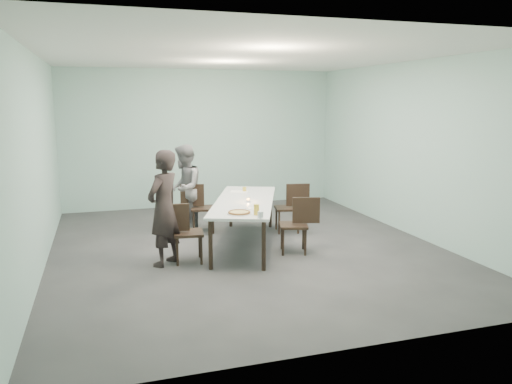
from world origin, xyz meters
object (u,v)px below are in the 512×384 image
object	(u,v)px
table	(245,204)
chair_near_right	(299,221)
tealight	(248,201)
amber_tumbler	(244,189)
pizza	(239,213)
beer_glass	(256,210)
chair_near_left	(183,229)
chair_far_left	(199,204)
diner_near	(164,208)
side_plate	(251,208)
chair_far_right	(292,204)
diner_far	(185,188)
water_tumbler	(260,215)

from	to	relation	value
table	chair_near_right	bearing A→B (deg)	-42.26
tealight	amber_tumbler	distance (m)	0.94
pizza	beer_glass	size ratio (longest dim) A/B	2.27
chair_near_left	chair_far_left	distance (m)	1.71
diner_near	pizza	distance (m)	1.07
chair_near_right	pizza	xyz separation A→B (m)	(-1.04, -0.30, 0.27)
side_plate	amber_tumbler	distance (m)	1.41
diner_near	tealight	world-z (taller)	diner_near
chair_near_left	chair_far_right	xyz separation A→B (m)	(2.14, 1.14, 0.00)
chair_near_left	chair_near_right	xyz separation A→B (m)	(1.79, -0.07, 0.00)
table	pizza	size ratio (longest dim) A/B	8.09
beer_glass	amber_tumbler	size ratio (longest dim) A/B	1.88
chair_near_right	table	bearing A→B (deg)	-24.90
diner_near	amber_tumbler	size ratio (longest dim) A/B	20.70
diner_far	tealight	xyz separation A→B (m)	(0.78, -1.36, -0.01)
pizza	side_plate	bearing A→B (deg)	49.81
water_tumbler	chair_near_right	bearing A→B (deg)	37.58
side_plate	amber_tumbler	world-z (taller)	amber_tumbler
chair_far_right	amber_tumbler	world-z (taller)	chair_far_right
chair_near_right	diner_far	size ratio (longest dim) A/B	0.56
chair_near_left	beer_glass	world-z (taller)	beer_glass
diner_far	beer_glass	size ratio (longest dim) A/B	10.43
side_plate	amber_tumbler	bearing A→B (deg)	77.59
chair_far_left	beer_glass	distance (m)	2.19
table	diner_near	xyz separation A→B (m)	(-1.36, -0.59, 0.14)
tealight	chair_near_left	bearing A→B (deg)	-160.32
diner_near	amber_tumbler	world-z (taller)	diner_near
table	chair_far_right	bearing A→B (deg)	29.26
table	tealight	distance (m)	0.18
diner_near	diner_far	world-z (taller)	diner_near
pizza	chair_near_left	bearing A→B (deg)	153.65
table	side_plate	world-z (taller)	side_plate
chair_far_left	amber_tumbler	size ratio (longest dim) A/B	10.88
chair_near_left	beer_glass	bearing A→B (deg)	-20.88
diner_far	side_plate	size ratio (longest dim) A/B	8.69
tealight	diner_far	bearing A→B (deg)	119.84
beer_glass	water_tumbler	distance (m)	0.20
chair_near_left	diner_far	bearing A→B (deg)	86.45
pizza	beer_glass	distance (m)	0.26
amber_tumbler	water_tumbler	bearing A→B (deg)	-99.96
chair_near_left	diner_near	distance (m)	0.42
chair_far_right	amber_tumbler	distance (m)	0.90
water_tumbler	amber_tumbler	size ratio (longest dim) A/B	1.12
side_plate	tealight	distance (m)	0.47
chair_far_left	chair_far_right	distance (m)	1.67
beer_glass	tealight	world-z (taller)	beer_glass
diner_near	pizza	world-z (taller)	diner_near
pizza	water_tumbler	xyz separation A→B (m)	(0.21, -0.33, 0.03)
chair_near_right	beer_glass	size ratio (longest dim) A/B	5.80
pizza	table	bearing A→B (deg)	69.45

